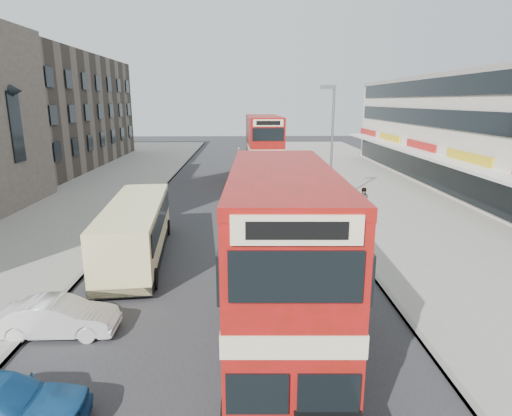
% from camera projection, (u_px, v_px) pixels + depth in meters
% --- Properties ---
extents(ground, '(160.00, 160.00, 0.00)m').
position_uv_depth(ground, '(220.00, 365.00, 11.92)').
color(ground, '#28282B').
rests_on(ground, ground).
extents(road_surface, '(12.00, 90.00, 0.01)m').
position_uv_depth(road_surface, '(234.00, 201.00, 31.31)').
color(road_surface, '#28282B').
rests_on(road_surface, ground).
extents(pavement_right, '(12.00, 90.00, 0.15)m').
position_uv_depth(pavement_right, '(397.00, 199.00, 31.64)').
color(pavement_right, gray).
rests_on(pavement_right, ground).
extents(pavement_left, '(12.00, 90.00, 0.15)m').
position_uv_depth(pavement_left, '(68.00, 202.00, 30.94)').
color(pavement_left, gray).
rests_on(pavement_left, ground).
extents(kerb_left, '(0.20, 90.00, 0.16)m').
position_uv_depth(kerb_left, '(150.00, 201.00, 31.12)').
color(kerb_left, gray).
rests_on(kerb_left, ground).
extents(kerb_right, '(0.20, 90.00, 0.16)m').
position_uv_depth(kerb_right, '(317.00, 200.00, 31.47)').
color(kerb_right, gray).
rests_on(kerb_right, ground).
extents(brick_terrace, '(14.00, 28.00, 12.00)m').
position_uv_depth(brick_terrace, '(35.00, 112.00, 46.67)').
color(brick_terrace, '#66594C').
rests_on(brick_terrace, ground).
extents(commercial_row, '(9.90, 46.20, 9.30)m').
position_uv_depth(commercial_row, '(495.00, 134.00, 32.69)').
color(commercial_row, beige).
rests_on(commercial_row, ground).
extents(street_lamp, '(1.00, 0.20, 8.12)m').
position_uv_depth(street_lamp, '(331.00, 137.00, 28.40)').
color(street_lamp, slate).
rests_on(street_lamp, ground).
extents(bus_main, '(2.88, 9.63, 5.27)m').
position_uv_depth(bus_main, '(281.00, 268.00, 11.54)').
color(bus_main, black).
rests_on(bus_main, ground).
extents(bus_second, '(3.11, 10.30, 5.65)m').
position_uv_depth(bus_second, '(264.00, 149.00, 38.36)').
color(bus_second, black).
rests_on(bus_second, ground).
extents(coach, '(3.21, 9.42, 2.45)m').
position_uv_depth(coach, '(136.00, 229.00, 19.67)').
color(coach, black).
rests_on(coach, ground).
extents(car_left_front, '(3.58, 1.26, 1.18)m').
position_uv_depth(car_left_front, '(59.00, 317.00, 13.35)').
color(car_left_front, silver).
rests_on(car_left_front, ground).
extents(car_right_a, '(4.90, 2.52, 1.36)m').
position_uv_depth(car_right_a, '(306.00, 201.00, 28.35)').
color(car_right_a, maroon).
rests_on(car_right_a, ground).
extents(car_right_b, '(5.07, 2.86, 1.34)m').
position_uv_depth(car_right_b, '(309.00, 190.00, 31.97)').
color(car_right_b, '#CC6C14').
rests_on(car_right_b, ground).
extents(car_right_c, '(4.07, 1.77, 1.37)m').
position_uv_depth(car_right_c, '(286.00, 167.00, 43.17)').
color(car_right_c, '#6084C1').
rests_on(car_right_c, ground).
extents(pedestrian_near, '(0.66, 0.45, 1.77)m').
position_uv_depth(pedestrian_near, '(363.00, 201.00, 26.94)').
color(pedestrian_near, gray).
rests_on(pedestrian_near, pavement_right).
extents(cyclist, '(0.70, 1.82, 2.08)m').
position_uv_depth(cyclist, '(283.00, 188.00, 32.58)').
color(cyclist, gray).
rests_on(cyclist, ground).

